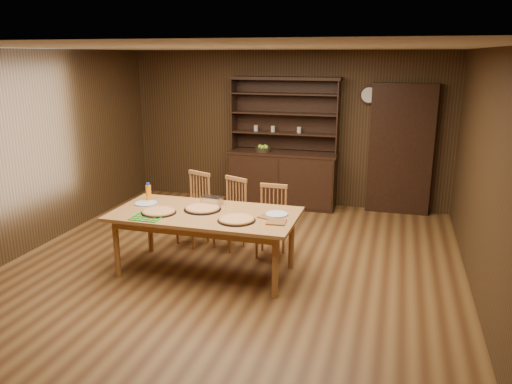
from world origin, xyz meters
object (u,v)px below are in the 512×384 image
(chair_center, at_px, (232,211))
(chair_right, at_px, (272,218))
(china_hutch, at_px, (283,172))
(dining_table, at_px, (205,218))
(chair_left, at_px, (195,206))
(juice_bottle, at_px, (148,193))

(chair_center, xyz_separation_m, chair_right, (0.58, -0.11, -0.02))
(china_hutch, relative_size, dining_table, 1.01)
(dining_table, xyz_separation_m, chair_left, (-0.51, 0.90, -0.16))
(dining_table, distance_m, chair_center, 0.90)
(china_hutch, height_order, chair_center, china_hutch)
(chair_center, relative_size, chair_right, 1.03)
(chair_right, bearing_deg, chair_center, 169.43)
(china_hutch, relative_size, chair_left, 2.20)
(chair_center, distance_m, chair_right, 0.59)
(dining_table, height_order, juice_bottle, juice_bottle)
(china_hutch, bearing_deg, chair_left, -110.31)
(china_hutch, height_order, chair_right, china_hutch)
(china_hutch, distance_m, dining_table, 2.95)
(dining_table, height_order, chair_right, chair_right)
(chair_left, bearing_deg, chair_center, 20.81)
(chair_left, height_order, chair_right, chair_left)
(china_hutch, relative_size, chair_right, 2.35)
(chair_left, height_order, chair_center, chair_left)
(china_hutch, bearing_deg, dining_table, -94.85)
(chair_left, xyz_separation_m, juice_bottle, (-0.35, -0.65, 0.34))
(dining_table, height_order, chair_left, chair_left)
(chair_right, bearing_deg, chair_left, 173.81)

